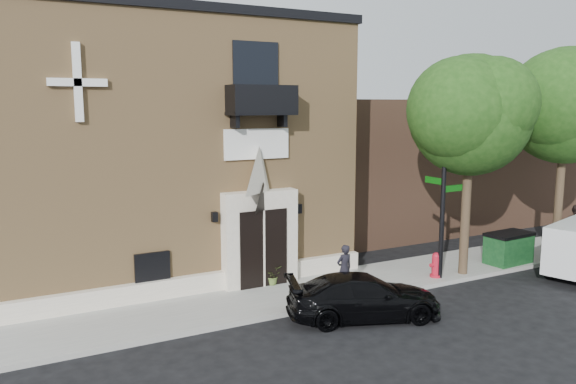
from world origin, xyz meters
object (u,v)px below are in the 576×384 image
street_sign (443,192)px  fire_hydrant (436,265)px  pedestrian_near (344,269)px  pedestrian_far (576,227)px  black_sedan (364,297)px  dumpster (509,248)px

street_sign → fire_hydrant: (-0.09, 0.11, -2.63)m
pedestrian_near → pedestrian_far: pedestrian_far is taller
black_sedan → dumpster: 8.20m
fire_hydrant → pedestrian_near: 3.84m
black_sedan → pedestrian_far: size_ratio=2.40×
fire_hydrant → dumpster: (3.70, 0.06, 0.17)m
pedestrian_near → pedestrian_far: size_ratio=0.85×
pedestrian_near → dumpster: bearing=175.3°
street_sign → fire_hydrant: 2.64m
dumpster → pedestrian_near: size_ratio=1.18×
street_sign → pedestrian_far: size_ratio=3.24×
pedestrian_far → fire_hydrant: bearing=106.9°
dumpster → pedestrian_far: pedestrian_far is taller
black_sedan → fire_hydrant: size_ratio=5.08×
pedestrian_near → street_sign: bearing=172.7°
black_sedan → pedestrian_near: bearing=2.9°
street_sign → pedestrian_far: 8.16m
dumpster → street_sign: bearing=178.9°
fire_hydrant → dumpster: bearing=0.9°
street_sign → pedestrian_far: street_sign is taller
fire_hydrant → black_sedan: bearing=-158.4°
pedestrian_near → pedestrian_far: bearing=176.5°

